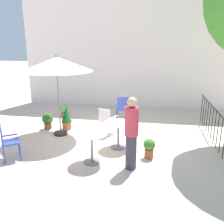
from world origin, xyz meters
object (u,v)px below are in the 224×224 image
cafe_table_1 (92,142)px  potted_plant_2 (65,111)px  potted_plant_0 (66,117)px  patio_umbrella_0 (57,65)px  patio_chair_1 (7,140)px  standing_person (131,133)px  patio_chair_0 (123,107)px  cafe_table_0 (118,130)px  patio_chair_2 (107,119)px  potted_plant_3 (149,147)px  potted_plant_1 (48,120)px

cafe_table_1 → potted_plant_2: cafe_table_1 is taller
potted_plant_0 → potted_plant_2: size_ratio=1.82×
patio_umbrella_0 → patio_chair_1: 2.64m
patio_chair_1 → potted_plant_2: size_ratio=2.06×
potted_plant_2 → standing_person: bearing=-50.9°
potted_plant_2 → standing_person: 4.85m
patio_chair_0 → standing_person: size_ratio=0.56×
cafe_table_0 → patio_chair_2: size_ratio=0.92×
cafe_table_1 → standing_person: (0.98, -0.13, 0.36)m
potted_plant_3 → potted_plant_1: bearing=155.0°
patio_chair_2 → potted_plant_1: patio_chair_2 is taller
patio_umbrella_0 → potted_plant_3: bearing=-22.6°
patio_chair_1 → patio_chair_2: patio_chair_1 is taller
potted_plant_1 → potted_plant_3: bearing=-25.0°
cafe_table_0 → potted_plant_2: 3.66m
cafe_table_1 → potted_plant_2: 4.15m
patio_chair_1 → potted_plant_3: (3.54, 0.70, -0.25)m
standing_person → cafe_table_1: bearing=172.2°
standing_person → patio_chair_1: bearing=-178.7°
potted_plant_0 → patio_umbrella_0: bearing=-92.0°
cafe_table_1 → standing_person: bearing=-7.8°
potted_plant_1 → patio_chair_0: bearing=27.5°
patio_umbrella_0 → potted_plant_0: 1.90m
cafe_table_0 → patio_chair_1: bearing=-155.8°
patio_chair_1 → potted_plant_1: patio_chair_1 is taller
cafe_table_0 → cafe_table_1: cafe_table_1 is taller
cafe_table_0 → patio_chair_1: size_ratio=0.86×
patio_chair_0 → potted_plant_1: patio_chair_0 is taller
potted_plant_1 → patio_umbrella_0: bearing=-34.7°
cafe_table_0 → patio_chair_2: (-0.51, 0.99, -0.01)m
potted_plant_1 → potted_plant_2: potted_plant_1 is taller
patio_chair_0 → patio_chair_2: bearing=-103.3°
patio_chair_1 → potted_plant_0: size_ratio=1.14×
potted_plant_0 → potted_plant_3: bearing=-31.4°
patio_chair_0 → standing_person: 3.63m
cafe_table_1 → patio_chair_1: bearing=-174.6°
standing_person → patio_chair_0: bearing=100.2°
patio_chair_2 → potted_plant_1: size_ratio=1.61×
patio_chair_2 → potted_plant_2: patio_chair_2 is taller
patio_umbrella_0 → cafe_table_1: 2.83m
cafe_table_0 → patio_umbrella_0: bearing=160.7°
cafe_table_1 → patio_chair_0: 3.44m
patio_chair_2 → patio_chair_1: bearing=-134.5°
patio_chair_0 → cafe_table_0: bearing=-85.9°
patio_umbrella_0 → patio_chair_2: 2.31m
cafe_table_1 → potted_plant_3: size_ratio=1.52×
cafe_table_0 → potted_plant_3: bearing=-29.6°
cafe_table_1 → potted_plant_0: potted_plant_0 is taller
cafe_table_0 → patio_chair_2: patio_chair_2 is taller
patio_chair_1 → potted_plant_2: bearing=88.5°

